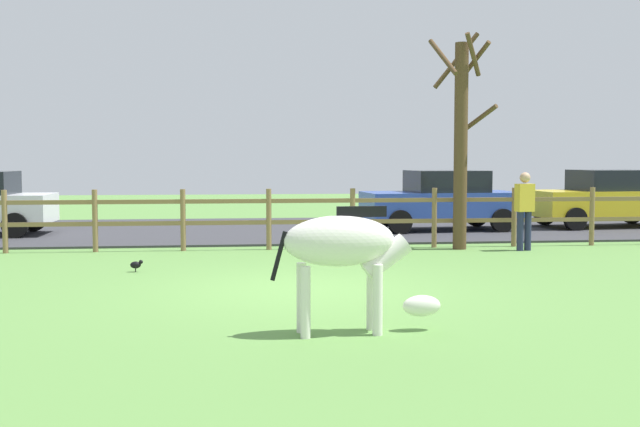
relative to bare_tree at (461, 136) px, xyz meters
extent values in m
plane|color=#5B8C42|center=(-3.78, -4.67, -2.40)|extent=(60.00, 60.00, 0.00)
cube|color=#38383D|center=(-3.78, 4.63, -2.38)|extent=(28.00, 7.40, 0.05)
cylinder|color=olive|center=(-9.42, 0.33, -1.76)|extent=(0.11, 0.11, 1.29)
cylinder|color=olive|center=(-7.63, 0.33, -1.76)|extent=(0.11, 0.11, 1.29)
cylinder|color=olive|center=(-5.84, 0.33, -1.76)|extent=(0.11, 0.11, 1.29)
cylinder|color=olive|center=(-4.05, 0.33, -1.76)|extent=(0.11, 0.11, 1.29)
cylinder|color=olive|center=(-2.26, 0.33, -1.76)|extent=(0.11, 0.11, 1.29)
cylinder|color=olive|center=(-0.47, 0.33, -1.76)|extent=(0.11, 0.11, 1.29)
cylinder|color=olive|center=(1.32, 0.33, -1.76)|extent=(0.11, 0.11, 1.29)
cylinder|color=olive|center=(3.11, 0.33, -1.76)|extent=(0.11, 0.11, 1.29)
cube|color=olive|center=(-4.05, 0.33, -1.82)|extent=(21.47, 0.06, 0.09)
cube|color=olive|center=(-4.05, 0.33, -1.37)|extent=(21.47, 0.06, 0.09)
cylinder|color=#513A23|center=(-0.01, -0.02, -0.23)|extent=(0.29, 0.29, 4.35)
cylinder|color=#513A23|center=(0.17, -0.20, 1.68)|extent=(0.50, 0.49, 0.87)
cylinder|color=#513A23|center=(0.00, 0.44, 1.63)|extent=(1.01, 0.13, 1.22)
cylinder|color=#513A23|center=(0.34, 0.15, 1.62)|extent=(0.47, 0.80, 0.73)
cylinder|color=#513A23|center=(-0.46, -0.17, 1.62)|extent=(0.41, 0.99, 0.85)
cylinder|color=#513A23|center=(0.41, 0.27, 0.33)|extent=(0.70, 0.95, 0.68)
ellipsoid|color=white|center=(-3.66, -7.66, -1.37)|extent=(1.27, 0.56, 0.56)
cylinder|color=white|center=(-3.27, -7.49, -2.01)|extent=(0.11, 0.11, 0.78)
cylinder|color=white|center=(-3.25, -7.77, -2.01)|extent=(0.11, 0.11, 0.78)
cylinder|color=white|center=(-4.07, -7.54, -2.01)|extent=(0.11, 0.11, 0.78)
cylinder|color=white|center=(-4.05, -7.82, -2.01)|extent=(0.11, 0.11, 0.78)
cylinder|color=white|center=(-3.14, -7.62, -1.56)|extent=(0.60, 0.28, 0.51)
ellipsoid|color=white|center=(-2.72, -7.59, -2.12)|extent=(0.45, 0.23, 0.24)
cube|color=black|center=(-3.41, -7.64, -1.05)|extent=(0.56, 0.08, 0.12)
cylinder|color=black|center=(-4.33, -7.70, -1.52)|extent=(0.19, 0.06, 0.54)
cylinder|color=black|center=(-6.47, -2.62, -2.37)|extent=(0.01, 0.01, 0.06)
cylinder|color=black|center=(-6.47, -2.66, -2.37)|extent=(0.01, 0.01, 0.06)
ellipsoid|color=black|center=(-6.47, -2.64, -2.28)|extent=(0.18, 0.10, 0.12)
sphere|color=black|center=(-6.38, -2.64, -2.23)|extent=(0.07, 0.07, 0.07)
cylinder|color=black|center=(-9.91, 2.91, -2.05)|extent=(0.60, 0.18, 0.60)
cylinder|color=black|center=(-9.89, 4.61, -2.05)|extent=(0.60, 0.18, 0.60)
cube|color=#2D4CAD|center=(0.61, 3.77, -1.70)|extent=(4.12, 1.99, 0.70)
cube|color=black|center=(0.76, 3.78, -1.07)|extent=(2.01, 1.70, 0.56)
cylinder|color=black|center=(-0.68, 2.83, -2.05)|extent=(0.61, 0.22, 0.60)
cylinder|color=black|center=(-0.80, 4.52, -2.05)|extent=(0.61, 0.22, 0.60)
cylinder|color=black|center=(2.02, 3.03, -2.05)|extent=(0.61, 0.22, 0.60)
cylinder|color=black|center=(1.89, 4.72, -2.05)|extent=(0.61, 0.22, 0.60)
cube|color=yellow|center=(5.35, 4.19, -1.70)|extent=(4.12, 1.99, 0.70)
cube|color=black|center=(5.50, 4.21, -1.07)|extent=(2.01, 1.70, 0.56)
cylinder|color=black|center=(4.06, 3.25, -2.05)|extent=(0.61, 0.22, 0.60)
cylinder|color=black|center=(3.94, 4.94, -2.05)|extent=(0.61, 0.22, 0.60)
cylinder|color=black|center=(6.63, 5.14, -2.05)|extent=(0.61, 0.22, 0.60)
cylinder|color=#232847|center=(1.16, -0.45, -1.99)|extent=(0.14, 0.14, 0.82)
cylinder|color=#232847|center=(1.34, -0.42, -1.99)|extent=(0.14, 0.14, 0.82)
cube|color=gold|center=(1.25, -0.43, -1.29)|extent=(0.39, 0.28, 0.58)
sphere|color=tan|center=(1.25, -0.43, -0.87)|extent=(0.22, 0.22, 0.22)
camera|label=1|loc=(-4.84, -16.09, -0.45)|focal=43.81mm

